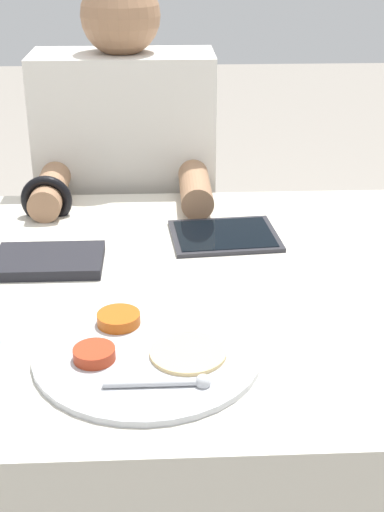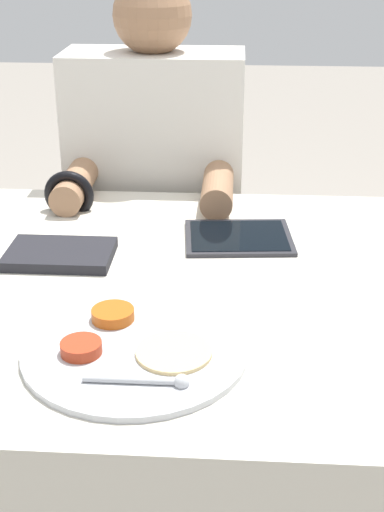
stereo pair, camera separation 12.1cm
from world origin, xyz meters
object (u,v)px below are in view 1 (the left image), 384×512
red_notebook (49,261)px  tablet_device (224,236)px  person_diner (129,233)px  thali_tray (146,351)px

red_notebook → tablet_device: red_notebook is taller
person_diner → red_notebook: bearing=-103.8°
red_notebook → thali_tray: bearing=-59.5°
thali_tray → person_diner: 0.83m
thali_tray → red_notebook: size_ratio=1.69×
tablet_device → person_diner: (-0.21, 0.39, -0.16)m
tablet_device → thali_tray: bearing=-109.9°
red_notebook → tablet_device: size_ratio=0.88×
person_diner → thali_tray: bearing=-86.0°
thali_tray → tablet_device: size_ratio=1.49×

